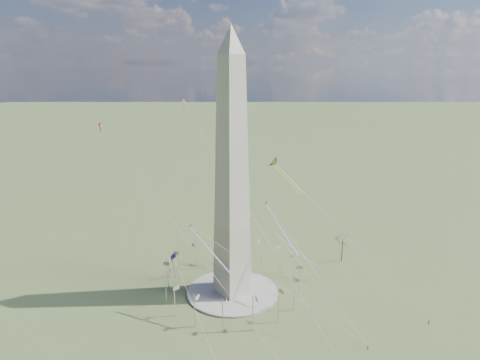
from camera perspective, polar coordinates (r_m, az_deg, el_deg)
ground at (r=175.36m, az=-1.01°, el=-14.78°), size 2000.00×2000.00×0.00m
plaza at (r=175.16m, az=-1.02°, el=-14.67°), size 36.00×36.00×0.80m
washington_monument at (r=156.89m, az=-1.10°, el=0.55°), size 15.56×15.56×100.00m
flagpole_ring at (r=171.83m, az=-1.03°, el=-12.68°), size 54.40×54.40×13.00m
tree_near at (r=201.01m, az=13.54°, el=-7.76°), size 8.50×8.50×14.87m
person_east at (r=170.01m, az=23.87°, el=-16.91°), size 0.70×0.46×1.90m
person_centre at (r=151.34m, az=16.68°, el=-20.59°), size 0.97×0.65×1.54m
kite_delta_black at (r=185.34m, az=4.81°, el=2.08°), size 6.51×16.89×13.82m
kite_diamond_purple at (r=158.82m, az=-8.88°, el=-10.37°), size 2.58×3.55×10.39m
kite_streamer_left at (r=164.69m, az=4.92°, el=-5.46°), size 4.34×21.83×15.02m
kite_streamer_mid at (r=149.41m, az=-4.79°, el=-8.36°), size 4.88×18.98×13.14m
kite_streamer_right at (r=183.47m, az=6.63°, el=-8.53°), size 11.31×19.61×14.81m
kite_small_red at (r=171.00m, az=-18.21°, el=6.98°), size 1.31×1.93×4.11m
kite_small_white at (r=186.09m, az=-7.57°, el=10.29°), size 1.25×2.00×4.53m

